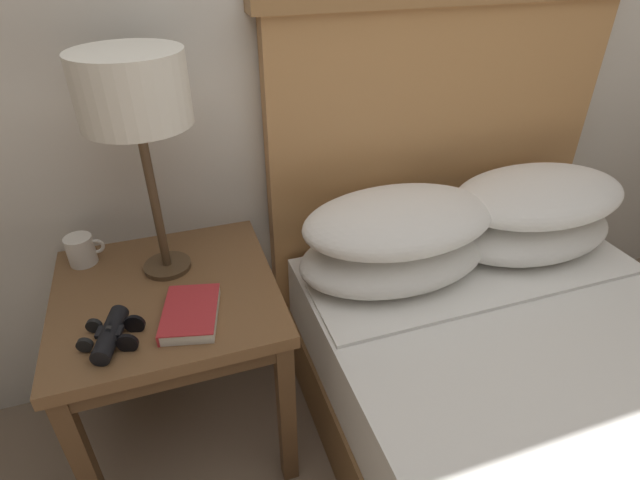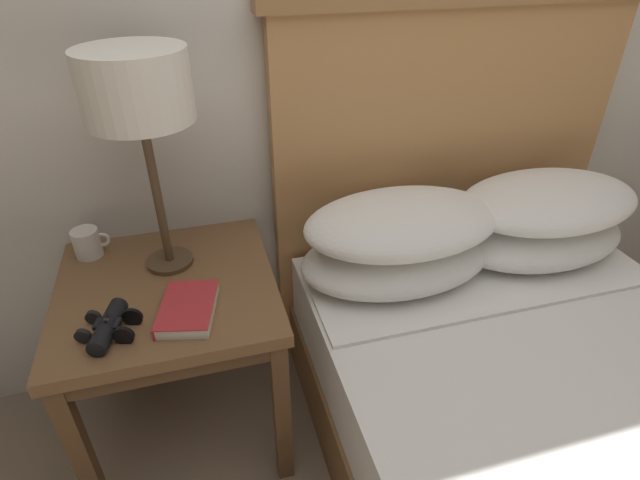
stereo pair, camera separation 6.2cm
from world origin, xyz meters
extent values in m
cube|color=brown|center=(-0.59, 0.67, 0.56)|extent=(0.58, 0.58, 0.04)
cube|color=brown|center=(-0.59, 0.67, 0.52)|extent=(0.55, 0.55, 0.05)
cube|color=brown|center=(-0.84, 0.42, 0.27)|extent=(0.04, 0.04, 0.54)
cube|color=brown|center=(-0.33, 0.42, 0.27)|extent=(0.04, 0.04, 0.54)
cube|color=brown|center=(-0.84, 0.93, 0.27)|extent=(0.04, 0.04, 0.54)
cube|color=brown|center=(-0.33, 0.93, 0.27)|extent=(0.04, 0.04, 0.54)
cube|color=white|center=(0.35, 0.57, 0.46)|extent=(1.07, 0.28, 0.01)
cube|color=#AD7A47|center=(0.35, 0.92, 0.60)|extent=(1.17, 0.06, 1.21)
ellipsoid|color=white|center=(0.09, 0.68, 0.53)|extent=(0.60, 0.36, 0.15)
ellipsoid|color=white|center=(0.59, 0.68, 0.53)|extent=(0.60, 0.36, 0.15)
ellipsoid|color=white|center=(0.10, 0.68, 0.66)|extent=(0.60, 0.36, 0.15)
ellipsoid|color=white|center=(0.60, 0.68, 0.66)|extent=(0.60, 0.36, 0.15)
cylinder|color=#4C3823|center=(-0.57, 0.77, 0.59)|extent=(0.13, 0.13, 0.01)
cylinder|color=#4C3823|center=(-0.57, 0.77, 0.80)|extent=(0.02, 0.02, 0.41)
cylinder|color=silver|center=(-0.57, 0.77, 1.08)|extent=(0.26, 0.26, 0.17)
cube|color=silver|center=(-0.53, 0.53, 0.59)|extent=(0.17, 0.21, 0.03)
cube|color=#B2282D|center=(-0.53, 0.53, 0.61)|extent=(0.17, 0.22, 0.00)
cube|color=#B2282D|center=(-0.59, 0.55, 0.59)|extent=(0.05, 0.19, 0.03)
cylinder|color=black|center=(-0.73, 0.48, 0.60)|extent=(0.07, 0.10, 0.04)
cylinder|color=black|center=(-0.68, 0.47, 0.60)|extent=(0.05, 0.02, 0.05)
cylinder|color=black|center=(-0.77, 0.49, 0.60)|extent=(0.04, 0.02, 0.04)
cylinder|color=black|center=(-0.71, 0.54, 0.60)|extent=(0.07, 0.10, 0.04)
cylinder|color=black|center=(-0.66, 0.53, 0.60)|extent=(0.05, 0.02, 0.05)
cylinder|color=black|center=(-0.75, 0.55, 0.60)|extent=(0.04, 0.02, 0.04)
cube|color=black|center=(-0.72, 0.51, 0.61)|extent=(0.07, 0.05, 0.01)
cylinder|color=black|center=(-0.72, 0.51, 0.61)|extent=(0.02, 0.02, 0.02)
cylinder|color=silver|center=(-0.80, 0.87, 0.62)|extent=(0.08, 0.08, 0.08)
torus|color=silver|center=(-0.75, 0.87, 0.62)|extent=(0.05, 0.01, 0.05)
camera|label=1|loc=(-0.53, -0.45, 1.41)|focal=28.00mm
camera|label=2|loc=(-0.47, -0.47, 1.41)|focal=28.00mm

